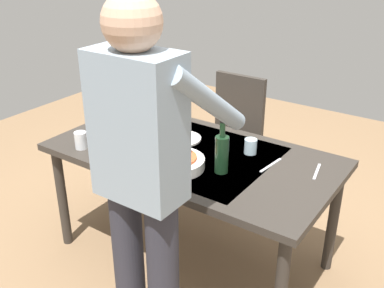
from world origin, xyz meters
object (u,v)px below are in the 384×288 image
at_px(person_server, 144,176).
at_px(wine_glass_right, 118,139).
at_px(wine_glass_left, 125,147).
at_px(serving_bowl_pasta, 177,162).
at_px(water_cup_near_right, 251,146).
at_px(dinner_plate_near, 182,139).
at_px(water_cup_far_left, 81,140).
at_px(wine_bottle, 222,153).
at_px(side_bowl_salad, 134,110).
at_px(water_cup_near_left, 160,110).
at_px(dinner_plate_far, 111,131).
at_px(chair_near, 232,129).
at_px(dining_table, 192,163).

relative_size(person_server, wine_glass_right, 11.19).
xyz_separation_m(wine_glass_left, serving_bowl_pasta, (-0.24, -0.12, -0.07)).
relative_size(water_cup_near_right, dinner_plate_near, 0.38).
xyz_separation_m(wine_glass_right, water_cup_far_left, (0.25, 0.05, -0.05)).
height_order(wine_bottle, water_cup_far_left, wine_bottle).
xyz_separation_m(wine_bottle, side_bowl_salad, (0.91, -0.36, -0.08)).
height_order(wine_glass_right, water_cup_near_left, wine_glass_right).
bearing_deg(side_bowl_salad, dinner_plate_near, 163.83).
bearing_deg(serving_bowl_pasta, person_server, 112.05).
relative_size(person_server, side_bowl_salad, 9.38).
bearing_deg(dinner_plate_far, water_cup_near_right, -165.19).
xyz_separation_m(chair_near, person_server, (-0.44, 1.51, 0.43)).
height_order(water_cup_near_left, water_cup_near_right, water_cup_near_left).
bearing_deg(wine_glass_right, dinner_plate_near, -112.39).
distance_m(wine_glass_left, water_cup_far_left, 0.36).
height_order(dining_table, dinner_plate_far, dinner_plate_far).
bearing_deg(water_cup_near_left, water_cup_far_left, 83.41).
relative_size(wine_bottle, water_cup_near_right, 3.43).
height_order(dining_table, wine_bottle, wine_bottle).
height_order(water_cup_near_right, dinner_plate_far, water_cup_near_right).
xyz_separation_m(person_server, water_cup_near_left, (0.72, -1.02, -0.19)).
height_order(person_server, wine_bottle, person_server).
height_order(water_cup_far_left, side_bowl_salad, water_cup_far_left).
relative_size(chair_near, water_cup_near_left, 8.60).
distance_m(water_cup_near_right, dinner_plate_far, 0.89).
distance_m(wine_bottle, serving_bowl_pasta, 0.25).
bearing_deg(chair_near, person_server, 106.15).
bearing_deg(dinner_plate_far, wine_glass_right, 141.60).
bearing_deg(water_cup_near_left, wine_glass_right, 106.79).
distance_m(wine_bottle, wine_glass_right, 0.59).
distance_m(serving_bowl_pasta, side_bowl_salad, 0.83).
height_order(water_cup_near_left, side_bowl_salad, water_cup_near_left).
distance_m(dining_table, wine_bottle, 0.33).
relative_size(wine_bottle, wine_glass_right, 1.96).
bearing_deg(wine_glass_right, wine_bottle, -163.41).
relative_size(dining_table, water_cup_near_right, 18.91).
bearing_deg(serving_bowl_pasta, wine_bottle, -156.19).
relative_size(wine_glass_right, dinner_plate_near, 0.66).
distance_m(chair_near, water_cup_near_right, 0.83).
bearing_deg(water_cup_near_right, side_bowl_salad, -4.87).
distance_m(wine_glass_left, dinner_plate_near, 0.45).
relative_size(wine_bottle, dinner_plate_far, 1.29).
height_order(wine_bottle, water_cup_near_right, wine_bottle).
xyz_separation_m(chair_near, side_bowl_salad, (0.46, 0.56, 0.23)).
height_order(chair_near, wine_glass_right, chair_near).
height_order(dining_table, water_cup_near_left, water_cup_near_left).
bearing_deg(dining_table, wine_bottle, 157.68).
bearing_deg(water_cup_far_left, dinner_plate_near, -133.79).
bearing_deg(water_cup_far_left, dining_table, -149.98).
bearing_deg(dining_table, dinner_plate_near, -36.19).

